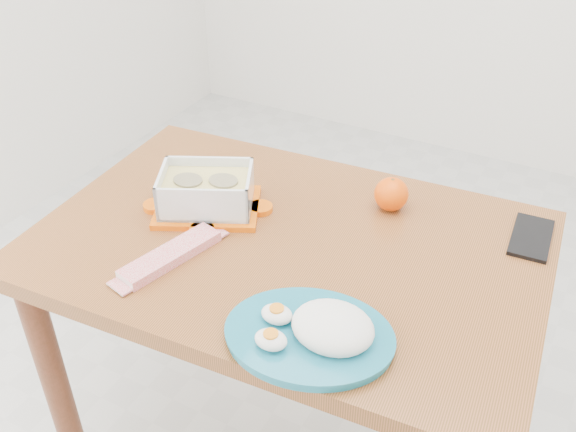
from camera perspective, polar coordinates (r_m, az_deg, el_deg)
The scene contains 7 objects.
ground at distance 1.96m, azimuth 7.92°, elevation -18.18°, with size 3.50×3.50×0.00m, color #B7B7B2.
dining_table at distance 1.42m, azimuth 0.00°, elevation -5.90°, with size 1.09×0.77×0.75m.
food_container at distance 1.42m, azimuth -7.26°, elevation 2.15°, with size 0.28×0.25×0.10m.
orange_fruit at distance 1.44m, azimuth 9.17°, elevation 1.94°, with size 0.08×0.08×0.08m, color #FF5905.
rice_plate at distance 1.11m, azimuth 2.57°, elevation -10.09°, with size 0.35×0.35×0.08m.
candy_bar at distance 1.31m, azimuth -10.39°, elevation -3.44°, with size 0.22×0.06×0.02m, color red.
smartphone at distance 1.44m, azimuth 20.81°, elevation -1.77°, with size 0.08×0.16×0.01m, color black.
Camera 1 is at (0.33, -1.16, 1.55)m, focal length 40.00 mm.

